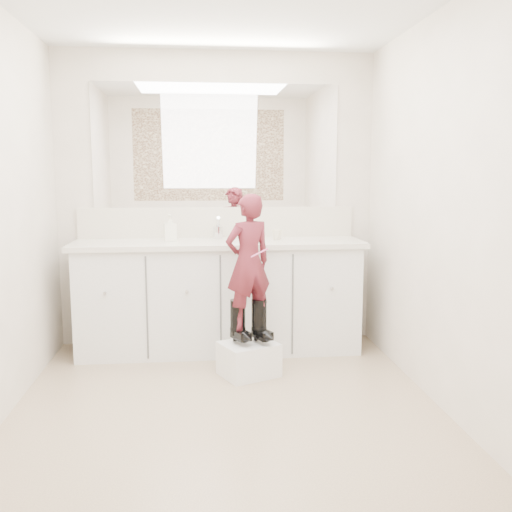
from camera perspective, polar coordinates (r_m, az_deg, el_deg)
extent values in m
plane|color=#876D58|center=(3.56, -2.85, -15.28)|extent=(3.00, 3.00, 0.00)
plane|color=beige|center=(4.77, -3.91, 5.62)|extent=(2.60, 0.00, 2.60)
plane|color=beige|center=(1.78, -0.61, 1.03)|extent=(2.60, 0.00, 2.60)
plane|color=beige|center=(3.58, 18.34, 4.30)|extent=(0.00, 3.00, 3.00)
cube|color=silver|center=(4.60, -3.69, -4.24)|extent=(2.20, 0.55, 0.85)
cube|color=beige|center=(4.50, -3.74, 1.25)|extent=(2.28, 0.58, 0.04)
cube|color=beige|center=(4.76, -3.88, 3.39)|extent=(2.28, 0.03, 0.25)
cube|color=white|center=(4.75, -3.96, 10.92)|extent=(2.00, 0.02, 1.00)
cube|color=#472819|center=(1.79, -0.66, 15.52)|extent=(2.00, 0.01, 1.20)
cylinder|color=silver|center=(4.66, -3.82, 2.35)|extent=(0.08, 0.08, 0.10)
imported|color=beige|center=(4.59, 2.09, 2.17)|extent=(0.11, 0.11, 0.08)
imported|color=white|center=(4.56, -8.60, 2.81)|extent=(0.11, 0.11, 0.21)
cube|color=white|center=(4.09, -0.73, -10.28)|extent=(0.46, 0.43, 0.24)
imported|color=maroon|center=(3.95, -0.78, -0.63)|extent=(0.41, 0.35, 0.95)
cylinder|color=#E65994|center=(3.87, 0.36, 0.32)|extent=(0.13, 0.07, 0.06)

